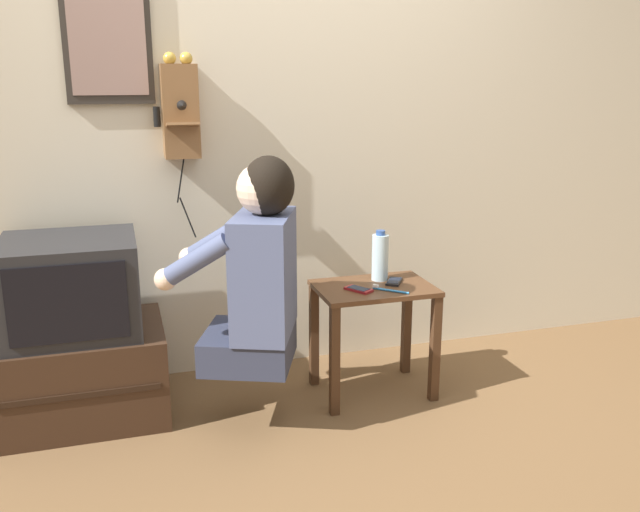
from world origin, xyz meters
The scene contains 12 objects.
ground_plane centered at (0.00, 0.00, 0.00)m, with size 14.00×14.00×0.00m, color brown.
wall_back centered at (0.00, 1.09, 1.27)m, with size 6.80×0.05×2.55m.
side_table centered at (0.36, 0.59, 0.40)m, with size 0.53×0.37×0.53m.
person centered at (-0.21, 0.43, 0.69)m, with size 0.61×0.55×0.87m.
tv_stand centered at (-0.94, 0.75, 0.20)m, with size 0.71×0.55×0.40m.
television centered at (-0.95, 0.74, 0.60)m, with size 0.55×0.50×0.40m.
wall_phone_antique centered at (-0.43, 1.01, 1.31)m, with size 0.20×0.19×0.84m.
framed_picture centered at (-0.72, 1.05, 1.62)m, with size 0.38×0.03×0.56m.
cell_phone_held centered at (0.27, 0.54, 0.53)m, with size 0.12×0.14×0.01m.
cell_phone_spare centered at (0.47, 0.61, 0.53)m, with size 0.12×0.14×0.01m.
water_bottle centered at (0.42, 0.67, 0.64)m, with size 0.08×0.08×0.24m.
toothbrush centered at (0.39, 0.50, 0.54)m, with size 0.13×0.12×0.02m.
Camera 1 is at (-0.73, -2.17, 1.46)m, focal length 38.00 mm.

